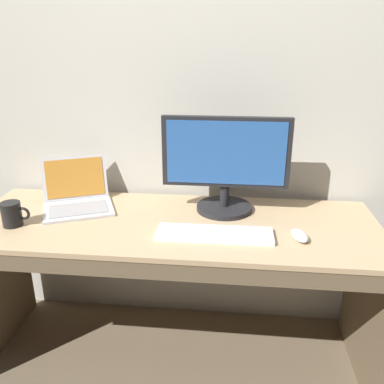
# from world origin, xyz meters

# --- Properties ---
(ground_plane) EXTENTS (14.00, 14.00, 0.00)m
(ground_plane) POSITION_xyz_m (0.00, 0.00, 0.00)
(ground_plane) COLOR brown
(back_wall) EXTENTS (4.60, 0.04, 3.12)m
(back_wall) POSITION_xyz_m (0.00, 0.37, 1.56)
(back_wall) COLOR beige
(back_wall) RESTS_ON ground
(desk) EXTENTS (1.78, 0.64, 0.72)m
(desk) POSITION_xyz_m (0.00, -0.02, 0.53)
(desk) COLOR tan
(desk) RESTS_ON ground
(laptop_silver) EXTENTS (0.40, 0.41, 0.21)m
(laptop_silver) POSITION_xyz_m (-0.46, 0.12, 0.76)
(laptop_silver) COLOR silver
(laptop_silver) RESTS_ON desk
(external_monitor) EXTENTS (0.56, 0.25, 0.43)m
(external_monitor) POSITION_xyz_m (0.22, 0.14, 0.94)
(external_monitor) COLOR black
(external_monitor) RESTS_ON desk
(wired_keyboard) EXTENTS (0.46, 0.14, 0.02)m
(wired_keyboard) POSITION_xyz_m (0.19, -0.12, 0.73)
(wired_keyboard) COLOR white
(wired_keyboard) RESTS_ON desk
(computer_mouse) EXTENTS (0.08, 0.12, 0.03)m
(computer_mouse) POSITION_xyz_m (0.53, -0.11, 0.73)
(computer_mouse) COLOR white
(computer_mouse) RESTS_ON desk
(coffee_mug) EXTENTS (0.12, 0.08, 0.10)m
(coffee_mug) POSITION_xyz_m (-0.66, -0.11, 0.77)
(coffee_mug) COLOR black
(coffee_mug) RESTS_ON desk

